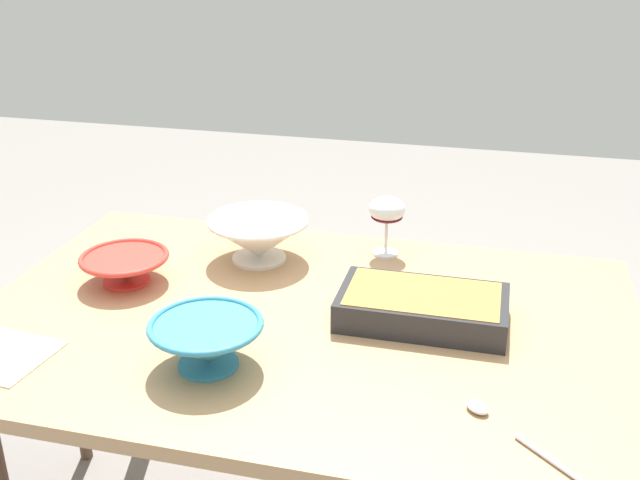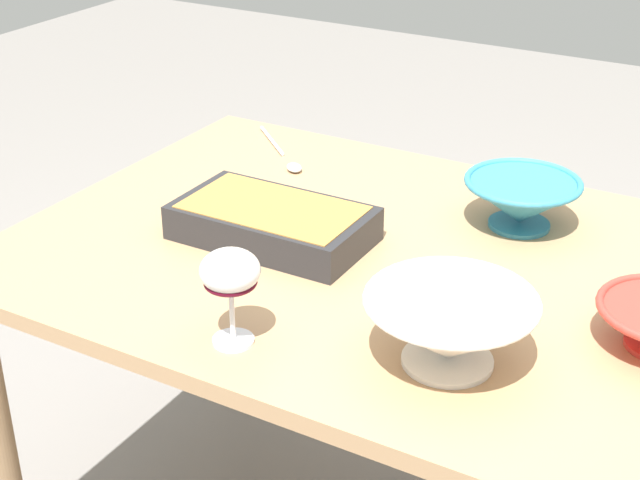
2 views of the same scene
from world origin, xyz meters
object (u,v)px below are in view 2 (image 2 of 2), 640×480
at_px(dining_table, 406,308).
at_px(mixing_bowl, 450,327).
at_px(casserole_dish, 273,221).
at_px(serving_spoon, 285,157).
at_px(serving_bowl, 521,200).
at_px(wine_glass, 230,276).

height_order(dining_table, mixing_bowl, mixing_bowl).
relative_size(casserole_dish, serving_spoon, 1.54).
height_order(mixing_bowl, serving_spoon, mixing_bowl).
distance_m(mixing_bowl, serving_spoon, 0.81).
height_order(casserole_dish, mixing_bowl, mixing_bowl).
xyz_separation_m(casserole_dish, serving_bowl, (0.36, 0.27, 0.02)).
xyz_separation_m(serving_bowl, serving_spoon, (-0.54, 0.06, -0.05)).
relative_size(dining_table, serving_bowl, 6.49).
xyz_separation_m(dining_table, serving_bowl, (0.12, 0.22, 0.15)).
bearing_deg(mixing_bowl, serving_bowl, 97.05).
bearing_deg(dining_table, casserole_dish, -169.86).
xyz_separation_m(wine_glass, casserole_dish, (-0.13, 0.31, -0.08)).
height_order(wine_glass, serving_spoon, wine_glass).
distance_m(wine_glass, mixing_bowl, 0.32).
xyz_separation_m(wine_glass, serving_bowl, (0.24, 0.58, -0.06)).
xyz_separation_m(wine_glass, mixing_bowl, (0.29, 0.11, -0.05)).
bearing_deg(casserole_dish, dining_table, 10.14).
height_order(casserole_dish, serving_spoon, casserole_dish).
distance_m(dining_table, serving_spoon, 0.52).
xyz_separation_m(mixing_bowl, serving_bowl, (-0.06, 0.47, -0.01)).
bearing_deg(serving_spoon, serving_bowl, -6.58).
bearing_deg(mixing_bowl, casserole_dish, 153.89).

